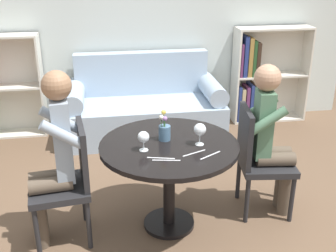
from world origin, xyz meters
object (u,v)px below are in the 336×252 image
Objects in this scene: chair_left at (68,179)px; chair_right at (258,156)px; wine_glass_right at (200,130)px; bookshelf_right at (259,76)px; flower_vase at (164,130)px; person_right at (271,137)px; couch at (145,109)px; wine_glass_left at (143,138)px; person_left at (53,157)px.

chair_right is at bearing 88.09° from chair_left.
bookshelf_right is at bearing 59.47° from wine_glass_right.
chair_right is 0.82m from flower_vase.
wine_glass_right is at bearing 81.47° from chair_left.
chair_left is at bearing 100.90° from person_right.
person_right is 5.22× the size of flower_vase.
person_right reaches higher than wine_glass_right.
person_right is 0.86m from flower_vase.
couch is 10.78× the size of wine_glass_right.
chair_left is at bearing -112.10° from couch.
flower_vase is at bearing -126.69° from bookshelf_right.
wine_glass_left is (-0.93, -0.19, 0.32)m from chair_right.
flower_vase is (-0.02, -1.73, 0.48)m from couch.
person_left is 0.82m from flower_vase.
bookshelf_right is 2.47m from wine_glass_right.
person_right is 0.65m from wine_glass_right.
chair_right is 6.22× the size of wine_glass_left.
chair_left is 0.78m from flower_vase.
chair_left is at bearing -136.55° from bookshelf_right.
couch is at bearing 151.14° from chair_left.
wine_glass_left is at bearing 79.25° from person_left.
wine_glass_right reaches higher than wine_glass_left.
flower_vase reaches higher than couch.
person_right reaches higher than bookshelf_right.
flower_vase is (-0.85, -0.02, 0.13)m from person_right.
bookshelf_right is at bearing 53.31° from flower_vase.
person_left is (-0.09, -0.02, 0.20)m from chair_left.
wine_glass_right is (-1.25, -2.12, 0.26)m from bookshelf_right.
wine_glass_right is at bearing -120.53° from bookshelf_right.
wine_glass_left is 0.23m from flower_vase.
chair_right is 0.64m from wine_glass_right.
wine_glass_right is at bearing 4.41° from wine_glass_left.
couch is at bearing 32.73° from person_right.
wine_glass_left is 0.41m from wine_glass_right.
chair_left is 6.22× the size of wine_glass_left.
wine_glass_left is (0.55, -0.06, 0.32)m from chair_left.
couch reaches higher than wine_glass_right.
person_right is at bearing 87.56° from person_left.
wine_glass_left is (0.63, -0.04, 0.12)m from person_left.
person_left reaches higher than chair_left.
person_left is at bearing -137.40° from bookshelf_right.
person_right is (1.57, 0.11, 0.17)m from chair_left.
flower_vase is at bearing 153.49° from wine_glass_right.
wine_glass_left is at bearing -175.59° from wine_glass_right.
chair_left and chair_right have the same top height.
couch is 1.97× the size of chair_right.
chair_right is 3.76× the size of flower_vase.
chair_right is 1.58m from person_left.
couch is at bearing -169.61° from bookshelf_right.
chair_right is (0.74, -1.70, 0.18)m from couch.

